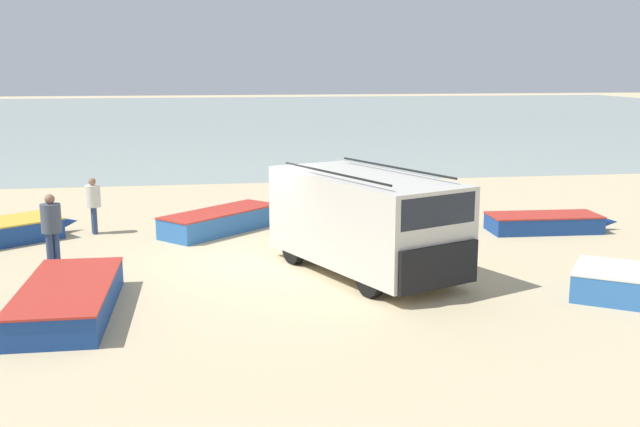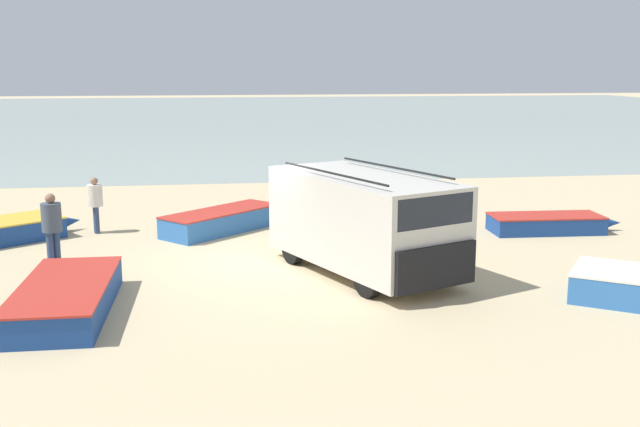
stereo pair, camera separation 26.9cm
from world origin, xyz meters
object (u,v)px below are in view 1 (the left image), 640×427
(fishing_rowboat_1, at_px, (69,297))
(fishing_rowboat_4, at_px, (547,223))
(fishing_rowboat_3, at_px, (224,220))
(parked_van, at_px, (365,220))
(fisherman_0, at_px, (51,224))
(fisherman_1, at_px, (93,200))
(fishing_rowboat_0, at_px, (397,205))

(fishing_rowboat_1, xyz_separation_m, fishing_rowboat_4, (12.27, 5.20, -0.04))
(fishing_rowboat_3, distance_m, fishing_rowboat_4, 9.22)
(parked_van, distance_m, fisherman_0, 7.27)
(fishing_rowboat_4, distance_m, fisherman_1, 12.84)
(fishing_rowboat_0, distance_m, fisherman_0, 10.98)
(fisherman_0, xyz_separation_m, fisherman_1, (0.46, 3.56, -0.10))
(fishing_rowboat_0, bearing_deg, fisherman_1, -165.45)
(fishing_rowboat_0, distance_m, fisherman_1, 9.35)
(fisherman_0, bearing_deg, fishing_rowboat_3, 83.91)
(fishing_rowboat_1, height_order, fishing_rowboat_4, fishing_rowboat_1)
(parked_van, height_order, fisherman_0, parked_van)
(fishing_rowboat_4, height_order, fisherman_1, fisherman_1)
(fishing_rowboat_4, height_order, fisherman_0, fisherman_0)
(fishing_rowboat_3, bearing_deg, fishing_rowboat_1, -157.81)
(fisherman_0, bearing_deg, fisherman_1, 126.97)
(fishing_rowboat_1, bearing_deg, fishing_rowboat_3, -24.63)
(fisherman_1, bearing_deg, fishing_rowboat_1, 78.33)
(fishing_rowboat_3, relative_size, fisherman_1, 2.43)
(fisherman_0, bearing_deg, fishing_rowboat_1, -30.81)
(fishing_rowboat_3, distance_m, fisherman_0, 5.34)
(fishing_rowboat_4, xyz_separation_m, fisherman_0, (-13.17, -1.84, 0.80))
(fishing_rowboat_4, bearing_deg, fishing_rowboat_0, 139.03)
(parked_van, relative_size, fishing_rowboat_0, 1.25)
(fishing_rowboat_1, xyz_separation_m, fisherman_0, (-0.90, 3.36, 0.75))
(fishing_rowboat_0, relative_size, fishing_rowboat_4, 1.15)
(fishing_rowboat_0, xyz_separation_m, fisherman_0, (-9.64, -5.20, 0.79))
(parked_van, bearing_deg, fishing_rowboat_3, -172.06)
(parked_van, distance_m, fishing_rowboat_1, 6.52)
(fishing_rowboat_0, distance_m, fishing_rowboat_4, 4.87)
(parked_van, xyz_separation_m, fishing_rowboat_1, (-6.20, -1.78, -0.95))
(fishing_rowboat_1, bearing_deg, parked_van, -73.30)
(fishing_rowboat_3, xyz_separation_m, fisherman_1, (-3.62, 0.19, 0.64))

